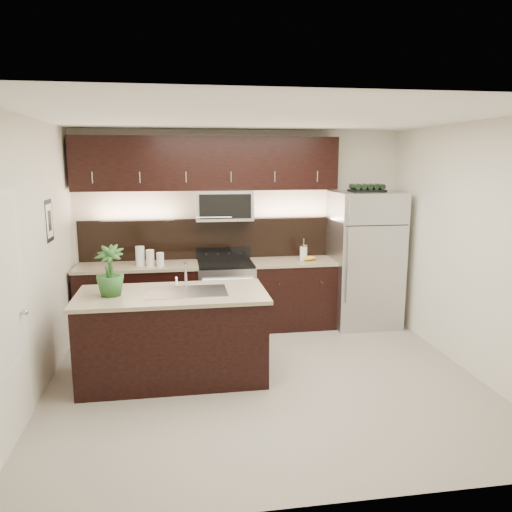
% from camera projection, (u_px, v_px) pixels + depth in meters
% --- Properties ---
extents(ground, '(4.50, 4.50, 0.00)m').
position_uv_depth(ground, '(265.00, 379.00, 5.30)').
color(ground, gray).
rests_on(ground, ground).
extents(room_walls, '(4.52, 4.02, 2.71)m').
position_uv_depth(room_walls, '(255.00, 222.00, 4.93)').
color(room_walls, beige).
rests_on(room_walls, ground).
extents(counter_run, '(3.51, 0.65, 0.94)m').
position_uv_depth(counter_run, '(211.00, 296.00, 6.79)').
color(counter_run, black).
rests_on(counter_run, ground).
extents(upper_fixtures, '(3.49, 0.40, 1.66)m').
position_uv_depth(upper_fixtures, '(210.00, 172.00, 6.62)').
color(upper_fixtures, black).
rests_on(upper_fixtures, counter_run).
extents(island, '(1.96, 0.96, 0.94)m').
position_uv_depth(island, '(173.00, 336.00, 5.26)').
color(island, black).
rests_on(island, ground).
extents(sink_faucet, '(0.84, 0.50, 0.28)m').
position_uv_depth(sink_faucet, '(186.00, 290.00, 5.21)').
color(sink_faucet, silver).
rests_on(sink_faucet, island).
extents(refrigerator, '(0.90, 0.81, 1.87)m').
position_uv_depth(refrigerator, '(364.00, 259.00, 6.97)').
color(refrigerator, '#B2B2B7').
rests_on(refrigerator, ground).
extents(wine_rack, '(0.46, 0.29, 0.11)m').
position_uv_depth(wine_rack, '(367.00, 188.00, 6.78)').
color(wine_rack, black).
rests_on(wine_rack, refrigerator).
extents(plant, '(0.33, 0.33, 0.51)m').
position_uv_depth(plant, '(110.00, 271.00, 5.02)').
color(plant, '#255321').
rests_on(plant, island).
extents(canisters, '(0.37, 0.20, 0.26)m').
position_uv_depth(canisters, '(148.00, 257.00, 6.47)').
color(canisters, silver).
rests_on(canisters, counter_run).
extents(french_press, '(0.10, 0.10, 0.30)m').
position_uv_depth(french_press, '(304.00, 253.00, 6.82)').
color(french_press, silver).
rests_on(french_press, counter_run).
extents(bananas, '(0.25, 0.23, 0.06)m').
position_uv_depth(bananas, '(305.00, 259.00, 6.81)').
color(bananas, gold).
rests_on(bananas, counter_run).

